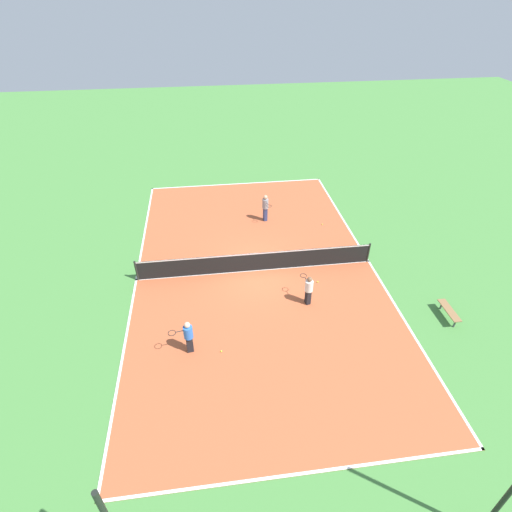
% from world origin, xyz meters
% --- Properties ---
extents(ground_plane, '(80.00, 80.00, 0.00)m').
position_xyz_m(ground_plane, '(0.00, 0.00, 0.00)').
color(ground_plane, '#47843D').
extents(court_surface, '(11.90, 20.27, 0.02)m').
position_xyz_m(court_surface, '(0.00, 0.00, 0.01)').
color(court_surface, '#B75633').
rests_on(court_surface, ground_plane).
extents(tennis_net, '(11.70, 0.10, 1.10)m').
position_xyz_m(tennis_net, '(0.00, 0.00, 0.58)').
color(tennis_net, black).
rests_on(tennis_net, court_surface).
extents(bench, '(0.36, 1.42, 0.45)m').
position_xyz_m(bench, '(-7.81, 4.40, 0.38)').
color(bench, olive).
rests_on(bench, ground_plane).
extents(player_baseline_gray, '(0.52, 0.98, 1.67)m').
position_xyz_m(player_baseline_gray, '(-1.20, -4.82, 0.98)').
color(player_baseline_gray, navy).
rests_on(player_baseline_gray, court_surface).
extents(player_far_white, '(0.53, 0.98, 1.49)m').
position_xyz_m(player_far_white, '(-1.99, 2.71, 0.87)').
color(player_far_white, black).
rests_on(player_far_white, court_surface).
extents(player_near_blue, '(0.97, 0.48, 1.54)m').
position_xyz_m(player_near_blue, '(3.27, 4.84, 0.90)').
color(player_near_blue, black).
rests_on(player_near_blue, court_surface).
extents(tennis_ball_far_baseline, '(0.07, 0.07, 0.07)m').
position_xyz_m(tennis_ball_far_baseline, '(-2.83, 1.35, 0.06)').
color(tennis_ball_far_baseline, '#CCE033').
rests_on(tennis_ball_far_baseline, court_surface).
extents(tennis_ball_midcourt, '(0.07, 0.07, 0.07)m').
position_xyz_m(tennis_ball_midcourt, '(2.06, 5.07, 0.06)').
color(tennis_ball_midcourt, '#CCE033').
rests_on(tennis_ball_midcourt, court_surface).
extents(tennis_ball_left_sideline, '(0.07, 0.07, 0.07)m').
position_xyz_m(tennis_ball_left_sideline, '(-4.48, -3.86, 0.06)').
color(tennis_ball_left_sideline, '#CCE033').
rests_on(tennis_ball_left_sideline, court_surface).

